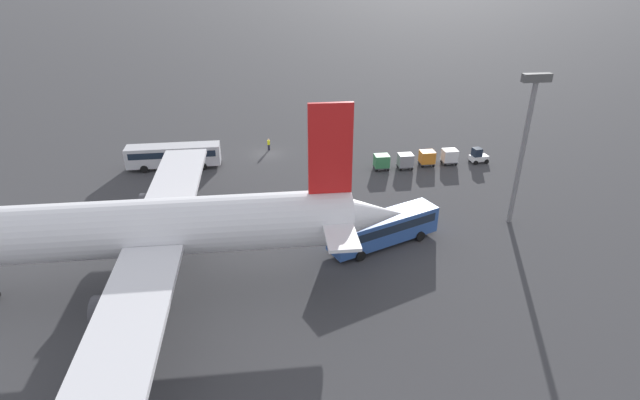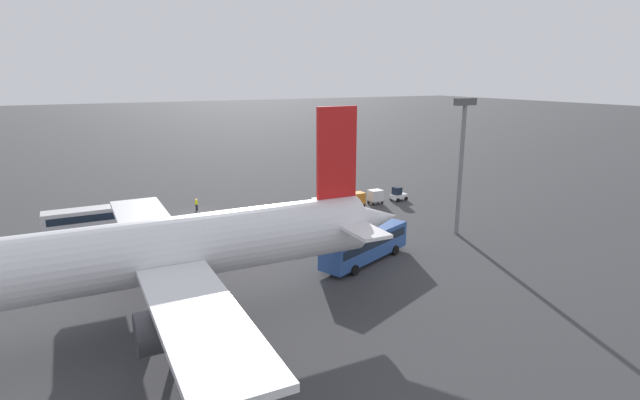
{
  "view_description": "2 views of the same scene",
  "coord_description": "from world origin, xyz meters",
  "px_view_note": "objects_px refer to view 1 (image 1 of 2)",
  "views": [
    {
      "loc": [
        1.13,
        67.2,
        26.18
      ],
      "look_at": [
        -4.97,
        20.51,
        2.45
      ],
      "focal_mm": 28.0,
      "sensor_mm": 36.0,
      "label": 1
    },
    {
      "loc": [
        15.38,
        66.1,
        18.31
      ],
      "look_at": [
        -9.53,
        18.18,
        4.75
      ],
      "focal_mm": 28.0,
      "sensor_mm": 36.0,
      "label": 2
    }
  ],
  "objects_px": {
    "shuttle_bus_near": "(174,154)",
    "cargo_cart_white": "(450,156)",
    "airplane": "(142,229)",
    "cargo_cart_orange": "(427,157)",
    "cargo_cart_green": "(382,161)",
    "shuttle_bus_far": "(384,227)",
    "baggage_tug": "(478,156)",
    "cargo_cart_grey": "(405,160)",
    "worker_person": "(269,144)"
  },
  "relations": [
    {
      "from": "cargo_cart_grey",
      "to": "airplane",
      "type": "bearing_deg",
      "value": 38.3
    },
    {
      "from": "airplane",
      "to": "shuttle_bus_far",
      "type": "bearing_deg",
      "value": -166.91
    },
    {
      "from": "cargo_cart_orange",
      "to": "cargo_cart_green",
      "type": "height_order",
      "value": "same"
    },
    {
      "from": "baggage_tug",
      "to": "worker_person",
      "type": "bearing_deg",
      "value": -25.03
    },
    {
      "from": "cargo_cart_white",
      "to": "cargo_cart_grey",
      "type": "distance_m",
      "value": 6.44
    },
    {
      "from": "shuttle_bus_near",
      "to": "worker_person",
      "type": "bearing_deg",
      "value": -158.89
    },
    {
      "from": "cargo_cart_white",
      "to": "shuttle_bus_far",
      "type": "bearing_deg",
      "value": 53.81
    },
    {
      "from": "shuttle_bus_far",
      "to": "cargo_cart_grey",
      "type": "height_order",
      "value": "shuttle_bus_far"
    },
    {
      "from": "shuttle_bus_near",
      "to": "cargo_cart_white",
      "type": "relative_size",
      "value": 5.89
    },
    {
      "from": "baggage_tug",
      "to": "cargo_cart_grey",
      "type": "height_order",
      "value": "baggage_tug"
    },
    {
      "from": "airplane",
      "to": "shuttle_bus_near",
      "type": "xyz_separation_m",
      "value": [
        1.5,
        -27.21,
        -4.11
      ]
    },
    {
      "from": "shuttle_bus_near",
      "to": "airplane",
      "type": "bearing_deg",
      "value": 93.25
    },
    {
      "from": "shuttle_bus_far",
      "to": "cargo_cart_green",
      "type": "bearing_deg",
      "value": -125.6
    },
    {
      "from": "baggage_tug",
      "to": "cargo_cart_white",
      "type": "relative_size",
      "value": 1.24
    },
    {
      "from": "shuttle_bus_far",
      "to": "cargo_cart_white",
      "type": "height_order",
      "value": "shuttle_bus_far"
    },
    {
      "from": "cargo_cart_white",
      "to": "cargo_cart_green",
      "type": "distance_m",
      "value": 9.62
    },
    {
      "from": "cargo_cart_orange",
      "to": "cargo_cart_green",
      "type": "distance_m",
      "value": 6.42
    },
    {
      "from": "airplane",
      "to": "worker_person",
      "type": "xyz_separation_m",
      "value": [
        -11.2,
        -32.09,
        -5.11
      ]
    },
    {
      "from": "worker_person",
      "to": "cargo_cart_green",
      "type": "bearing_deg",
      "value": 147.74
    },
    {
      "from": "cargo_cart_green",
      "to": "cargo_cart_grey",
      "type": "bearing_deg",
      "value": 178.09
    },
    {
      "from": "shuttle_bus_near",
      "to": "cargo_cart_white",
      "type": "bearing_deg",
      "value": 174.54
    },
    {
      "from": "airplane",
      "to": "cargo_cart_grey",
      "type": "height_order",
      "value": "airplane"
    },
    {
      "from": "cargo_cart_white",
      "to": "cargo_cart_green",
      "type": "height_order",
      "value": "same"
    },
    {
      "from": "shuttle_bus_far",
      "to": "cargo_cart_orange",
      "type": "height_order",
      "value": "shuttle_bus_far"
    },
    {
      "from": "airplane",
      "to": "cargo_cart_white",
      "type": "xyz_separation_m",
      "value": [
        -35.3,
        -23.63,
        -4.79
      ]
    },
    {
      "from": "airplane",
      "to": "worker_person",
      "type": "distance_m",
      "value": 34.37
    },
    {
      "from": "cargo_cart_grey",
      "to": "cargo_cart_green",
      "type": "xyz_separation_m",
      "value": [
        3.2,
        -0.11,
        0.0
      ]
    },
    {
      "from": "airplane",
      "to": "cargo_cart_white",
      "type": "height_order",
      "value": "airplane"
    },
    {
      "from": "baggage_tug",
      "to": "cargo_cart_white",
      "type": "xyz_separation_m",
      "value": [
        4.09,
        0.01,
        0.25
      ]
    },
    {
      "from": "shuttle_bus_near",
      "to": "worker_person",
      "type": "distance_m",
      "value": 13.65
    },
    {
      "from": "cargo_cart_grey",
      "to": "shuttle_bus_far",
      "type": "bearing_deg",
      "value": 67.61
    },
    {
      "from": "cargo_cart_white",
      "to": "worker_person",
      "type": "bearing_deg",
      "value": -19.35
    },
    {
      "from": "baggage_tug",
      "to": "cargo_cart_green",
      "type": "height_order",
      "value": "baggage_tug"
    },
    {
      "from": "cargo_cart_orange",
      "to": "shuttle_bus_near",
      "type": "bearing_deg",
      "value": -6.31
    },
    {
      "from": "worker_person",
      "to": "cargo_cart_green",
      "type": "distance_m",
      "value": 17.16
    },
    {
      "from": "worker_person",
      "to": "cargo_cart_grey",
      "type": "distance_m",
      "value": 19.99
    },
    {
      "from": "baggage_tug",
      "to": "cargo_cart_orange",
      "type": "height_order",
      "value": "baggage_tug"
    },
    {
      "from": "shuttle_bus_far",
      "to": "baggage_tug",
      "type": "height_order",
      "value": "shuttle_bus_far"
    },
    {
      "from": "airplane",
      "to": "shuttle_bus_far",
      "type": "relative_size",
      "value": 3.7
    },
    {
      "from": "cargo_cart_white",
      "to": "cargo_cart_green",
      "type": "relative_size",
      "value": 1.0
    },
    {
      "from": "airplane",
      "to": "cargo_cart_grey",
      "type": "distance_m",
      "value": 37.15
    },
    {
      "from": "shuttle_bus_near",
      "to": "cargo_cart_grey",
      "type": "xyz_separation_m",
      "value": [
        -30.41,
        4.38,
        -0.68
      ]
    },
    {
      "from": "shuttle_bus_near",
      "to": "cargo_cart_grey",
      "type": "height_order",
      "value": "shuttle_bus_near"
    },
    {
      "from": "shuttle_bus_far",
      "to": "cargo_cart_orange",
      "type": "bearing_deg",
      "value": -141.97
    },
    {
      "from": "baggage_tug",
      "to": "shuttle_bus_near",
      "type": "bearing_deg",
      "value": -13.33
    },
    {
      "from": "baggage_tug",
      "to": "cargo_cart_orange",
      "type": "distance_m",
      "value": 7.29
    },
    {
      "from": "shuttle_bus_far",
      "to": "cargo_cart_white",
      "type": "bearing_deg",
      "value": -148.6
    },
    {
      "from": "shuttle_bus_near",
      "to": "baggage_tug",
      "type": "height_order",
      "value": "shuttle_bus_near"
    },
    {
      "from": "shuttle_bus_far",
      "to": "cargo_cart_green",
      "type": "xyz_separation_m",
      "value": [
        -4.28,
        -18.26,
        -0.69
      ]
    },
    {
      "from": "airplane",
      "to": "cargo_cart_orange",
      "type": "xyz_separation_m",
      "value": [
        -32.11,
        -23.49,
        -4.79
      ]
    }
  ]
}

